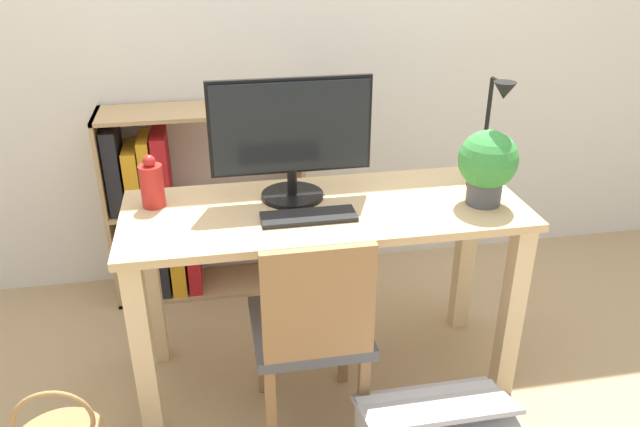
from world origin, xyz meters
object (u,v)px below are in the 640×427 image
vase (152,184)px  chair (312,328)px  keyboard (309,217)px  bookshelf (172,214)px  monitor (291,133)px  desk_lamp (494,125)px  potted_plant (487,164)px

vase → chair: size_ratio=0.24×
keyboard → bookshelf: bearing=121.8°
monitor → keyboard: size_ratio=1.77×
monitor → chair: bearing=-89.1°
keyboard → chair: (-0.02, -0.20, -0.33)m
keyboard → chair: 0.38m
keyboard → bookshelf: (-0.52, 0.85, -0.35)m
vase → desk_lamp: (1.23, -0.11, 0.18)m
desk_lamp → keyboard: bearing=-172.0°
potted_plant → chair: bearing=-162.9°
vase → potted_plant: (1.18, -0.20, 0.07)m
monitor → potted_plant: (0.68, -0.18, -0.10)m
monitor → bookshelf: size_ratio=0.63×
keyboard → vase: 0.58m
keyboard → desk_lamp: size_ratio=0.76×
vase → potted_plant: bearing=-9.5°
desk_lamp → potted_plant: bearing=-119.5°
monitor → chair: (0.01, -0.39, -0.57)m
keyboard → desk_lamp: bearing=8.0°
keyboard → desk_lamp: desk_lamp is taller
monitor → potted_plant: bearing=-14.9°
chair → bookshelf: size_ratio=0.89×
desk_lamp → chair: bearing=-157.7°
monitor → vase: monitor is taller
vase → chair: (0.51, -0.40, -0.40)m
vase → desk_lamp: 1.25m
keyboard → chair: bearing=-96.7°
bookshelf → desk_lamp: bearing=-31.5°
monitor → bookshelf: (-0.49, 0.66, -0.59)m
desk_lamp → chair: desk_lamp is taller
monitor → chair: monitor is taller
keyboard → vase: bearing=158.8°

